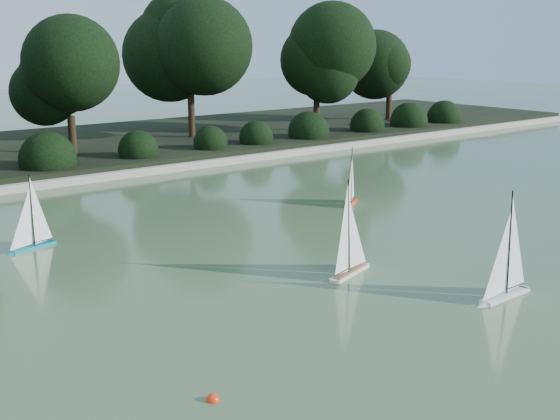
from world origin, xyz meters
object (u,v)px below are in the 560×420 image
sailboat_white_a (502,281)px  sailboat_teal (28,237)px  sailboat_white_b (353,257)px  sailboat_orange (350,195)px  race_buoy (213,400)px

sailboat_white_a → sailboat_teal: 7.07m
sailboat_white_b → sailboat_orange: (2.82, 3.00, -0.03)m
sailboat_orange → sailboat_teal: size_ratio=0.96×
sailboat_white_a → race_buoy: sailboat_white_a is taller
sailboat_white_a → sailboat_white_b: size_ratio=1.02×
sailboat_white_b → race_buoy: size_ratio=11.20×
sailboat_white_a → sailboat_white_b: 2.05m
sailboat_orange → sailboat_teal: 6.10m
sailboat_orange → sailboat_white_b: bearing=-133.2°
sailboat_orange → sailboat_teal: (-6.03, 0.94, 0.01)m
sailboat_white_a → race_buoy: (-4.28, 0.10, -0.23)m
sailboat_white_b → sailboat_teal: (-3.21, 3.94, -0.03)m
sailboat_orange → race_buoy: sailboat_orange is taller
sailboat_white_a → sailboat_white_b: (-0.77, 1.90, -0.01)m
sailboat_white_b → sailboat_teal: 5.08m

